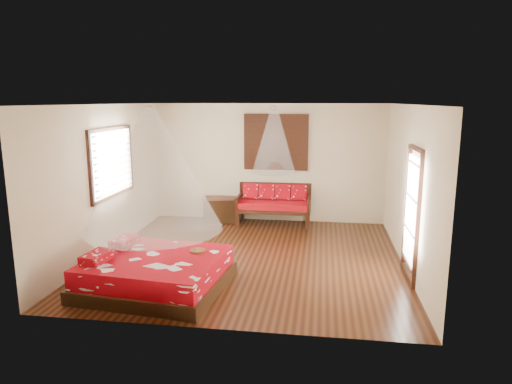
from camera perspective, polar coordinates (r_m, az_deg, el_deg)
room at (r=8.22m, az=-0.72°, el=1.10°), size 5.54×5.54×2.84m
bed at (r=7.35m, az=-12.48°, el=-9.77°), size 2.24×2.07×0.64m
daybed at (r=10.68m, az=2.26°, el=-1.31°), size 1.71×0.76×0.94m
storage_chest at (r=11.01m, az=-4.49°, el=-2.19°), size 0.96×0.79×0.57m
shutter_panel at (r=10.80m, az=2.51°, el=6.24°), size 1.52×0.06×1.32m
window_left at (r=9.17m, az=-17.51°, el=3.55°), size 0.10×1.74×1.34m
glazed_door at (r=7.74m, az=18.86°, el=-2.68°), size 0.08×1.02×2.16m
wine_tray at (r=7.38m, az=-7.36°, el=-6.98°), size 0.26×0.26×0.21m
mosquito_net_main at (r=6.93m, az=-12.92°, el=2.65°), size 2.07×2.07×1.80m
mosquito_net_daybed at (r=10.33m, az=2.25°, el=6.56°), size 0.99×0.99×1.50m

